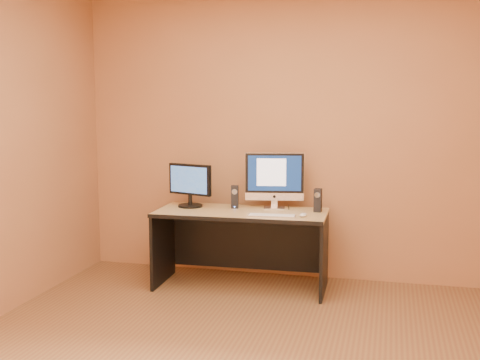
# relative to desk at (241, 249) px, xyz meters

# --- Properties ---
(walls) EXTENTS (4.00, 4.00, 2.60)m
(walls) POSITION_rel_desk_xyz_m (0.42, -1.53, 0.96)
(walls) COLOR #9F6740
(walls) RESTS_ON ground
(desk) EXTENTS (1.47, 0.68, 0.67)m
(desk) POSITION_rel_desk_xyz_m (0.00, 0.00, 0.00)
(desk) COLOR tan
(desk) RESTS_ON ground
(imac) EXTENTS (0.54, 0.28, 0.50)m
(imac) POSITION_rel_desk_xyz_m (0.25, 0.20, 0.59)
(imac) COLOR silver
(imac) RESTS_ON desk
(second_monitor) EXTENTS (0.48, 0.33, 0.38)m
(second_monitor) POSITION_rel_desk_xyz_m (-0.49, 0.09, 0.53)
(second_monitor) COLOR black
(second_monitor) RESTS_ON desk
(speaker_left) EXTENTS (0.07, 0.08, 0.20)m
(speaker_left) POSITION_rel_desk_xyz_m (-0.09, 0.13, 0.44)
(speaker_left) COLOR black
(speaker_left) RESTS_ON desk
(speaker_right) EXTENTS (0.07, 0.07, 0.20)m
(speaker_right) POSITION_rel_desk_xyz_m (0.64, 0.13, 0.44)
(speaker_right) COLOR black
(speaker_right) RESTS_ON desk
(keyboard) EXTENTS (0.40, 0.13, 0.02)m
(keyboard) POSITION_rel_desk_xyz_m (0.30, -0.17, 0.34)
(keyboard) COLOR silver
(keyboard) RESTS_ON desk
(mouse) EXTENTS (0.07, 0.10, 0.03)m
(mouse) POSITION_rel_desk_xyz_m (0.55, -0.12, 0.35)
(mouse) COLOR silver
(mouse) RESTS_ON desk
(cable_a) EXTENTS (0.04, 0.20, 0.01)m
(cable_a) POSITION_rel_desk_xyz_m (0.37, 0.27, 0.34)
(cable_a) COLOR black
(cable_a) RESTS_ON desk
(cable_b) EXTENTS (0.05, 0.16, 0.01)m
(cable_b) POSITION_rel_desk_xyz_m (0.21, 0.28, 0.34)
(cable_b) COLOR black
(cable_b) RESTS_ON desk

